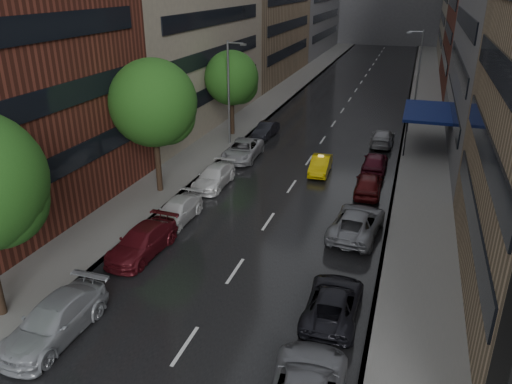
% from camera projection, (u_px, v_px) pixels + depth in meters
% --- Properties ---
extents(road, '(14.00, 140.00, 0.01)m').
position_uv_depth(road, '(347.00, 103.00, 60.70)').
color(road, black).
rests_on(road, ground).
extents(sidewalk_left, '(4.00, 140.00, 0.15)m').
position_uv_depth(sidewalk_left, '(276.00, 98.00, 63.21)').
color(sidewalk_left, gray).
rests_on(sidewalk_left, ground).
extents(sidewalk_right, '(4.00, 140.00, 0.15)m').
position_uv_depth(sidewalk_right, '(425.00, 108.00, 58.15)').
color(sidewalk_right, gray).
rests_on(sidewalk_right, ground).
extents(tree_mid, '(5.81, 5.81, 9.27)m').
position_uv_depth(tree_mid, '(153.00, 103.00, 32.77)').
color(tree_mid, '#382619').
rests_on(tree_mid, ground).
extents(tree_far, '(5.02, 5.02, 7.99)m').
position_uv_depth(tree_far, '(231.00, 78.00, 46.01)').
color(tree_far, '#382619').
rests_on(tree_far, ground).
extents(taxi, '(1.56, 4.05, 1.31)m').
position_uv_depth(taxi, '(320.00, 165.00, 38.47)').
color(taxi, yellow).
rests_on(taxi, ground).
extents(parked_cars_left, '(2.75, 35.33, 1.57)m').
position_uv_depth(parked_cars_left, '(193.00, 196.00, 32.76)').
color(parked_cars_left, '#989BA1').
rests_on(parked_cars_left, ground).
extents(parked_cars_right, '(3.10, 37.17, 1.56)m').
position_uv_depth(parked_cars_right, '(357.00, 221.00, 29.26)').
color(parked_cars_right, slate).
rests_on(parked_cars_right, ground).
extents(street_lamp_left, '(1.74, 0.22, 9.00)m').
position_uv_depth(street_lamp_left, '(229.00, 91.00, 43.44)').
color(street_lamp_left, gray).
rests_on(street_lamp_left, sidewalk_left).
extents(street_lamp_right, '(1.74, 0.22, 9.00)m').
position_uv_depth(street_lamp_right, '(418.00, 72.00, 52.24)').
color(street_lamp_right, gray).
rests_on(street_lamp_right, sidewalk_right).
extents(awning, '(4.00, 8.00, 3.12)m').
position_uv_depth(awning, '(428.00, 112.00, 43.81)').
color(awning, navy).
rests_on(awning, sidewalk_right).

